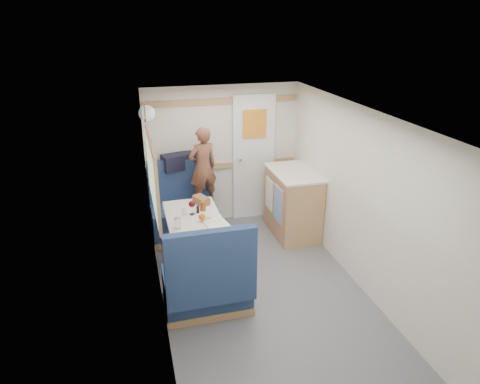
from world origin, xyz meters
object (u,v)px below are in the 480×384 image
object	(u,v)px
duffel_bag	(179,161)
salt_grinder	(184,211)
dome_light	(147,113)
galley_counter	(292,202)
person	(203,167)
cheese_block	(207,217)
bench_far	(184,216)
orange_fruit	(202,217)
wine_glass	(192,205)
beer_glass	(203,206)
tumbler_left	(178,224)
pepper_grinder	(198,210)
bench_near	(208,287)
tray	(217,225)
bread_loaf	(201,200)
dinette_table	(193,226)

from	to	relation	value
duffel_bag	salt_grinder	xyz separation A→B (m)	(-0.10, -1.10, -0.24)
dome_light	galley_counter	world-z (taller)	dome_light
person	cheese_block	size ratio (longest dim) A/B	11.25
bench_far	duffel_bag	world-z (taller)	duffel_bag
galley_counter	orange_fruit	xyz separation A→B (m)	(-1.40, -0.76, 0.31)
galley_counter	person	bearing A→B (deg)	167.01
dome_light	wine_glass	distance (m)	1.30
wine_glass	beer_glass	size ratio (longest dim) A/B	1.50
tumbler_left	beer_glass	distance (m)	0.53
cheese_block	pepper_grinder	xyz separation A→B (m)	(-0.07, 0.21, 0.01)
tumbler_left	beer_glass	size ratio (longest dim) A/B	1.05
cheese_block	wine_glass	bearing A→B (deg)	125.72
galley_counter	orange_fruit	world-z (taller)	galley_counter
bench_near	cheese_block	world-z (taller)	bench_near
cheese_block	dome_light	bearing A→B (deg)	116.57
tray	beer_glass	size ratio (longest dim) A/B	2.81
duffel_bag	cheese_block	size ratio (longest dim) A/B	4.62
cheese_block	bread_loaf	distance (m)	0.46
tray	pepper_grinder	xyz separation A→B (m)	(-0.15, 0.37, 0.03)
galley_counter	cheese_block	bearing A→B (deg)	-151.19
cheese_block	salt_grinder	world-z (taller)	salt_grinder
tumbler_left	pepper_grinder	bearing A→B (deg)	50.08
pepper_grinder	salt_grinder	size ratio (longest dim) A/B	0.91
pepper_grinder	tumbler_left	bearing A→B (deg)	-129.92
cheese_block	duffel_bag	bearing A→B (deg)	95.85
orange_fruit	wine_glass	bearing A→B (deg)	110.54
bench_far	tray	world-z (taller)	bench_far
tray	wine_glass	xyz separation A→B (m)	(-0.22, 0.35, 0.11)
bench_far	tumbler_left	xyz separation A→B (m)	(-0.22, -1.18, 0.48)
galley_counter	beer_glass	bearing A→B (deg)	-160.59
duffel_bag	pepper_grinder	world-z (taller)	duffel_bag
dome_light	beer_glass	world-z (taller)	dome_light
bench_far	galley_counter	world-z (taller)	bench_far
bench_near	bread_loaf	bearing A→B (deg)	82.48
person	orange_fruit	bearing A→B (deg)	61.85
bench_near	orange_fruit	bearing A→B (deg)	83.74
bench_near	salt_grinder	size ratio (longest dim) A/B	11.02
galley_counter	orange_fruit	size ratio (longest dim) A/B	12.22
wine_glass	pepper_grinder	bearing A→B (deg)	14.87
bench_near	pepper_grinder	xyz separation A→B (m)	(0.06, 0.88, 0.46)
dome_light	orange_fruit	size ratio (longest dim) A/B	2.66
duffel_bag	galley_counter	bearing A→B (deg)	-36.37
dinette_table	bench_near	bearing A→B (deg)	-90.00
dome_light	salt_grinder	world-z (taller)	dome_light
galley_counter	cheese_block	world-z (taller)	galley_counter
wine_glass	orange_fruit	bearing A→B (deg)	-69.46
person	pepper_grinder	distance (m)	0.86
bench_near	galley_counter	xyz separation A→B (m)	(1.47, 1.41, 0.17)
bench_near	person	world-z (taller)	person
bench_near	pepper_grinder	size ratio (longest dim) A/B	12.17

